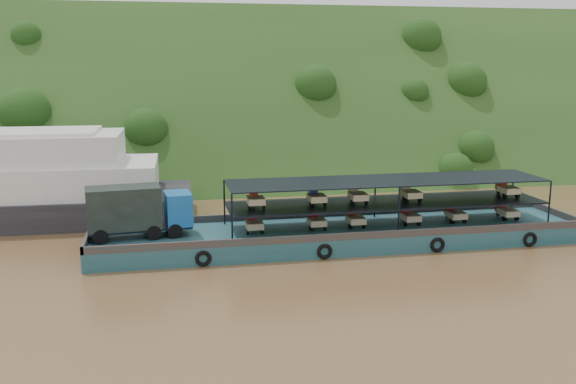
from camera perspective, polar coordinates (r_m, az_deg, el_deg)
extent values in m
plane|color=brown|center=(46.89, 3.13, -4.46)|extent=(160.00, 160.00, 0.00)
cube|color=#193312|center=(81.47, -3.18, 2.39)|extent=(140.00, 39.60, 39.60)
cube|color=#16494F|center=(46.47, 4.57, -3.86)|extent=(35.00, 7.00, 1.20)
cube|color=#592D19|center=(49.44, 3.51, -1.89)|extent=(35.00, 0.20, 0.50)
cube|color=#592D19|center=(43.11, 5.82, -3.93)|extent=(35.00, 0.20, 0.50)
cube|color=#592D19|center=(53.60, 22.79, -1.72)|extent=(0.20, 7.00, 0.50)
cube|color=#592D19|center=(44.85, -17.38, -3.80)|extent=(0.20, 7.00, 0.50)
torus|color=black|center=(41.47, -7.54, -5.90)|extent=(1.06, 0.26, 1.06)
torus|color=black|center=(42.69, 3.28, -5.31)|extent=(1.06, 0.26, 1.06)
torus|color=black|center=(45.30, 13.15, -4.60)|extent=(1.06, 0.26, 1.06)
torus|color=black|center=(48.57, 20.72, -3.97)|extent=(1.06, 0.26, 1.06)
cylinder|color=black|center=(43.56, -16.32, -3.84)|extent=(1.04, 0.46, 1.00)
cylinder|color=black|center=(45.61, -16.41, -3.16)|extent=(1.04, 0.46, 1.00)
cylinder|color=black|center=(43.75, -11.84, -3.55)|extent=(1.04, 0.46, 1.00)
cylinder|color=black|center=(45.79, -12.13, -2.89)|extent=(1.04, 0.46, 1.00)
cylinder|color=black|center=(43.91, -10.02, -3.42)|extent=(1.04, 0.46, 1.00)
cylinder|color=black|center=(45.94, -10.38, -2.77)|extent=(1.04, 0.46, 1.00)
cube|color=black|center=(44.66, -13.02, -3.09)|extent=(7.04, 2.97, 0.20)
cube|color=#17579F|center=(44.67, -9.75, -1.43)|extent=(1.97, 2.59, 2.21)
cube|color=black|center=(44.70, -8.69, -0.86)|extent=(0.29, 2.00, 0.90)
cube|color=black|center=(44.26, -14.40, -1.35)|extent=(5.07, 2.94, 2.81)
cube|color=black|center=(46.99, 8.73, -0.94)|extent=(23.00, 5.00, 0.12)
cube|color=black|center=(46.67, 8.79, 1.02)|extent=(23.00, 5.00, 0.08)
cylinder|color=black|center=(42.03, -5.00, -2.35)|extent=(0.12, 0.12, 3.30)
cylinder|color=black|center=(46.87, -5.68, -0.91)|extent=(0.12, 0.12, 3.30)
cylinder|color=black|center=(44.71, 9.81, -1.63)|extent=(0.12, 0.12, 3.30)
cylinder|color=black|center=(49.30, 7.74, -0.34)|extent=(0.12, 0.12, 3.30)
cylinder|color=black|center=(49.97, 22.22, -0.94)|extent=(0.12, 0.12, 3.30)
cylinder|color=black|center=(54.11, 19.33, 0.16)|extent=(0.12, 0.12, 3.30)
cylinder|color=black|center=(45.99, -3.28, -2.89)|extent=(0.12, 0.52, 0.52)
cylinder|color=black|center=(44.20, -3.59, -3.49)|extent=(0.14, 0.52, 0.52)
cylinder|color=black|center=(44.34, -2.31, -3.43)|extent=(0.14, 0.52, 0.52)
cube|color=tan|center=(44.52, -3.02, -2.92)|extent=(1.15, 1.50, 0.44)
cube|color=red|center=(45.58, -3.23, -2.35)|extent=(0.55, 0.80, 0.80)
cube|color=red|center=(45.27, -3.20, -1.80)|extent=(0.50, 0.10, 0.10)
cylinder|color=black|center=(46.80, 2.14, -2.63)|extent=(0.12, 0.52, 0.52)
cylinder|color=black|center=(44.99, 2.05, -3.21)|extent=(0.14, 0.52, 0.52)
cylinder|color=black|center=(45.23, 3.29, -3.14)|extent=(0.14, 0.52, 0.52)
cube|color=tan|center=(45.35, 2.57, -2.65)|extent=(1.15, 1.50, 0.44)
cube|color=red|center=(46.39, 2.23, -2.10)|extent=(0.55, 0.80, 0.80)
cube|color=red|center=(46.09, 2.30, -1.55)|extent=(0.50, 0.10, 0.10)
cylinder|color=black|center=(47.53, 5.52, -2.45)|extent=(0.12, 0.52, 0.52)
cylinder|color=black|center=(45.72, 5.57, -3.02)|extent=(0.14, 0.52, 0.52)
cylinder|color=black|center=(46.02, 6.76, -2.95)|extent=(0.14, 0.52, 0.52)
cube|color=#C5BB8B|center=(46.11, 6.05, -2.47)|extent=(1.15, 1.50, 0.44)
cube|color=#B71E0C|center=(47.13, 5.64, -1.93)|extent=(0.55, 0.80, 0.80)
cube|color=#B71E0C|center=(46.83, 5.72, -1.39)|extent=(0.50, 0.10, 0.10)
cylinder|color=black|center=(48.87, 10.19, -2.20)|extent=(0.12, 0.52, 0.52)
cylinder|color=black|center=(47.07, 10.41, -2.73)|extent=(0.14, 0.52, 0.52)
cylinder|color=black|center=(47.44, 11.54, -2.66)|extent=(0.14, 0.52, 0.52)
cube|color=#C5B18B|center=(47.49, 10.84, -2.20)|extent=(1.15, 1.50, 0.44)
cube|color=red|center=(48.48, 10.34, -1.68)|extent=(0.55, 0.80, 0.80)
cube|color=red|center=(48.19, 10.44, -1.15)|extent=(0.50, 0.10, 0.10)
cylinder|color=black|center=(50.28, 14.00, -1.97)|extent=(0.12, 0.52, 0.52)
cylinder|color=black|center=(48.49, 14.36, -2.49)|extent=(0.14, 0.52, 0.52)
cylinder|color=black|center=(48.93, 15.42, -2.42)|extent=(0.14, 0.52, 0.52)
cube|color=#C3B28A|center=(48.93, 14.73, -1.97)|extent=(1.15, 1.50, 0.44)
cube|color=#AF0B17|center=(49.90, 14.17, -1.47)|extent=(0.55, 0.80, 0.80)
cube|color=#AF0B17|center=(49.62, 14.30, -0.96)|extent=(0.50, 0.10, 0.10)
cylinder|color=black|center=(52.19, 18.17, -1.72)|extent=(0.12, 0.52, 0.52)
cylinder|color=black|center=(50.43, 18.67, -2.20)|extent=(0.14, 0.52, 0.52)
cylinder|color=black|center=(50.93, 19.65, -2.14)|extent=(0.14, 0.52, 0.52)
cube|color=beige|center=(50.89, 18.99, -1.71)|extent=(1.15, 1.50, 0.44)
cube|color=red|center=(51.82, 18.37, -1.23)|extent=(0.55, 0.80, 0.80)
cube|color=red|center=(51.55, 18.52, -0.74)|extent=(0.50, 0.10, 0.10)
cylinder|color=black|center=(45.61, -3.15, -0.79)|extent=(0.12, 0.52, 0.52)
cylinder|color=black|center=(43.81, -3.47, -1.31)|extent=(0.14, 0.52, 0.52)
cylinder|color=black|center=(43.95, -2.17, -1.26)|extent=(0.14, 0.52, 0.52)
cube|color=beige|center=(44.14, -2.89, -0.76)|extent=(1.15, 1.50, 0.44)
cube|color=red|center=(45.21, -3.11, -0.23)|extent=(0.55, 0.80, 0.80)
cube|color=red|center=(44.92, -3.08, 0.35)|extent=(0.50, 0.10, 0.10)
cylinder|color=black|center=(46.41, 2.14, -0.57)|extent=(0.12, 0.52, 0.52)
cylinder|color=black|center=(44.58, 2.06, -1.07)|extent=(0.14, 0.52, 0.52)
cylinder|color=black|center=(44.82, 3.30, -1.02)|extent=(0.14, 0.52, 0.52)
cube|color=#C4B98B|center=(44.96, 2.58, -0.53)|extent=(1.15, 1.50, 0.44)
cube|color=#19319B|center=(46.01, 2.24, -0.01)|extent=(0.55, 0.80, 0.80)
cube|color=#19319B|center=(45.73, 2.30, 0.55)|extent=(0.50, 0.10, 0.10)
cylinder|color=black|center=(47.19, 5.72, -0.42)|extent=(0.12, 0.52, 0.52)
cylinder|color=black|center=(45.36, 5.77, -0.90)|extent=(0.14, 0.52, 0.52)
cylinder|color=black|center=(45.66, 6.97, -0.85)|extent=(0.14, 0.52, 0.52)
cube|color=#CAB98F|center=(45.76, 6.25, -0.37)|extent=(1.15, 1.50, 0.44)
cube|color=#C3B08A|center=(46.80, 5.84, 0.13)|extent=(0.55, 0.80, 0.80)
cube|color=#C3B08A|center=(46.52, 5.92, 0.69)|extent=(0.50, 0.10, 0.10)
cylinder|color=black|center=(48.50, 10.26, -0.22)|extent=(0.12, 0.52, 0.52)
cylinder|color=black|center=(46.68, 10.49, -0.69)|extent=(0.14, 0.52, 0.52)
cylinder|color=black|center=(47.06, 11.62, -0.63)|extent=(0.14, 0.52, 0.52)
cube|color=#C1B988|center=(47.12, 10.92, -0.17)|extent=(1.15, 1.50, 0.44)
cube|color=beige|center=(48.12, 10.41, 0.31)|extent=(0.55, 0.80, 0.80)
cube|color=beige|center=(47.85, 10.52, 0.86)|extent=(0.50, 0.10, 0.10)
cylinder|color=black|center=(51.80, 18.22, 0.13)|extent=(0.12, 0.52, 0.52)
cylinder|color=black|center=(50.03, 18.73, -0.29)|extent=(0.14, 0.52, 0.52)
cylinder|color=black|center=(50.53, 19.71, -0.25)|extent=(0.14, 0.52, 0.52)
cube|color=beige|center=(50.51, 19.05, 0.19)|extent=(1.15, 1.50, 0.44)
cube|color=red|center=(51.45, 18.42, 0.63)|extent=(0.55, 0.80, 0.80)
cube|color=red|center=(51.20, 18.57, 1.14)|extent=(0.50, 0.10, 0.10)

